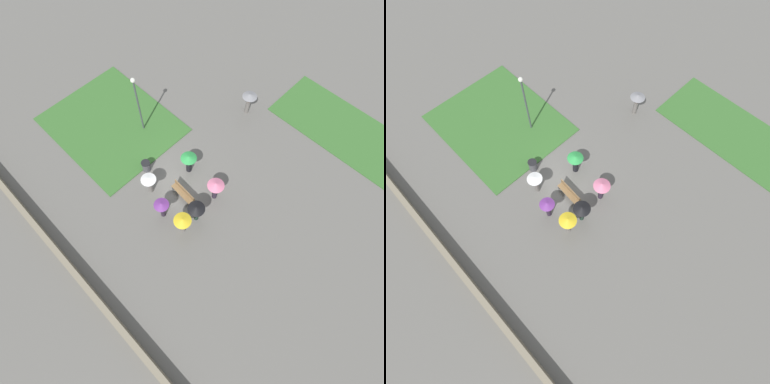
# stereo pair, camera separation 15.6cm
# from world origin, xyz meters

# --- Properties ---
(ground_plane) EXTENTS (90.00, 90.00, 0.00)m
(ground_plane) POSITION_xyz_m (0.00, 0.00, 0.00)
(ground_plane) COLOR #66635E
(lawn_patch_near) EXTENTS (9.60, 8.01, 0.06)m
(lawn_patch_near) POSITION_xyz_m (-7.09, -0.42, 0.03)
(lawn_patch_near) COLOR #386B2D
(lawn_patch_near) RESTS_ON ground_plane
(lawn_patch_far) EXTENTS (10.52, 5.06, 0.06)m
(lawn_patch_far) POSITION_xyz_m (5.85, 11.80, 0.03)
(lawn_patch_far) COLOR #386B2D
(lawn_patch_far) RESTS_ON ground_plane
(parapet_wall) EXTENTS (45.00, 0.35, 0.81)m
(parapet_wall) POSITION_xyz_m (0.00, -9.09, 0.41)
(parapet_wall) COLOR gray
(parapet_wall) RESTS_ON ground_plane
(park_bench) EXTENTS (1.98, 0.54, 0.90)m
(park_bench) POSITION_xyz_m (1.24, -0.81, 0.48)
(park_bench) COLOR brown
(park_bench) RESTS_ON ground_plane
(lamp_post) EXTENTS (0.32, 0.32, 4.97)m
(lamp_post) POSITION_xyz_m (-5.03, 1.07, 3.14)
(lamp_post) COLOR #474C51
(lamp_post) RESTS_ON ground_plane
(trash_bin) EXTENTS (0.64, 0.64, 0.88)m
(trash_bin) POSITION_xyz_m (-2.14, -1.17, 0.44)
(trash_bin) COLOR #4C4C51
(trash_bin) RESTS_ON ground_plane
(crowd_person_green) EXTENTS (1.10, 1.10, 1.76)m
(crowd_person_green) POSITION_xyz_m (0.04, 0.90, 1.20)
(crowd_person_green) COLOR black
(crowd_person_green) RESTS_ON ground_plane
(crowd_person_yellow) EXTENTS (1.11, 1.11, 1.87)m
(crowd_person_yellow) POSITION_xyz_m (2.93, -2.54, 1.39)
(crowd_person_yellow) COLOR slate
(crowd_person_yellow) RESTS_ON ground_plane
(crowd_person_pink) EXTENTS (1.12, 1.12, 1.92)m
(crowd_person_pink) POSITION_xyz_m (2.75, 0.63, 1.44)
(crowd_person_pink) COLOR #2D2333
(crowd_person_pink) RESTS_ON ground_plane
(crowd_person_purple) EXTENTS (0.98, 0.98, 1.83)m
(crowd_person_purple) POSITION_xyz_m (1.25, -2.72, 1.29)
(crowd_person_purple) COLOR #2D2333
(crowd_person_purple) RESTS_ON ground_plane
(crowd_person_black) EXTENTS (1.11, 1.11, 1.91)m
(crowd_person_black) POSITION_xyz_m (2.99, -1.40, 1.50)
(crowd_person_black) COLOR #1E3328
(crowd_person_black) RESTS_ON ground_plane
(crowd_person_white) EXTENTS (1.02, 1.02, 1.77)m
(crowd_person_white) POSITION_xyz_m (-0.67, -2.09, 1.25)
(crowd_person_white) COLOR slate
(crowd_person_white) RESTS_ON ground_plane
(lone_walker_far_path) EXTENTS (1.11, 1.11, 1.88)m
(lone_walker_far_path) POSITION_xyz_m (-0.49, 7.89, 1.38)
(lone_walker_far_path) COLOR slate
(lone_walker_far_path) RESTS_ON ground_plane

